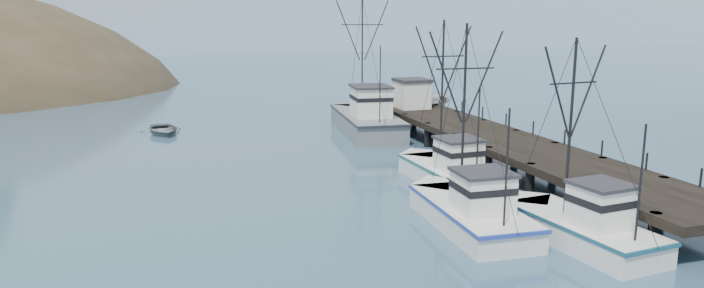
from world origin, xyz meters
name	(u,v)px	position (x,y,z in m)	size (l,w,h in m)	color
ground	(389,251)	(0.00, 0.00, 0.00)	(400.00, 400.00, 0.00)	#2E4E68
pier	(486,136)	(14.00, 16.00, 1.69)	(6.00, 44.00, 2.00)	black
distant_ridge	(221,50)	(10.00, 170.00, 0.00)	(360.00, 40.00, 26.00)	#9EB2C6
distant_ridge_far	(49,50)	(-40.00, 185.00, 0.00)	(180.00, 25.00, 18.00)	silver
trawler_near	(577,226)	(9.07, -1.60, 0.82)	(4.07, 9.82, 10.11)	silver
trawler_mid	(468,210)	(5.23, 2.17, 0.82)	(4.04, 10.75, 10.73)	silver
trawler_far	(447,171)	(7.80, 9.98, 0.82)	(3.68, 10.46, 10.83)	silver
work_vessel	(366,119)	(8.58, 28.74, 1.23)	(5.90, 15.43, 12.88)	slate
pier_shed	(412,93)	(13.44, 29.31, 3.42)	(3.00, 3.20, 2.80)	silver
pickup_truck	(424,97)	(15.50, 30.99, 2.73)	(2.44, 5.28, 1.47)	silver
motorboat	(163,134)	(-9.48, 33.66, 0.00)	(3.78, 5.30, 1.10)	slate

